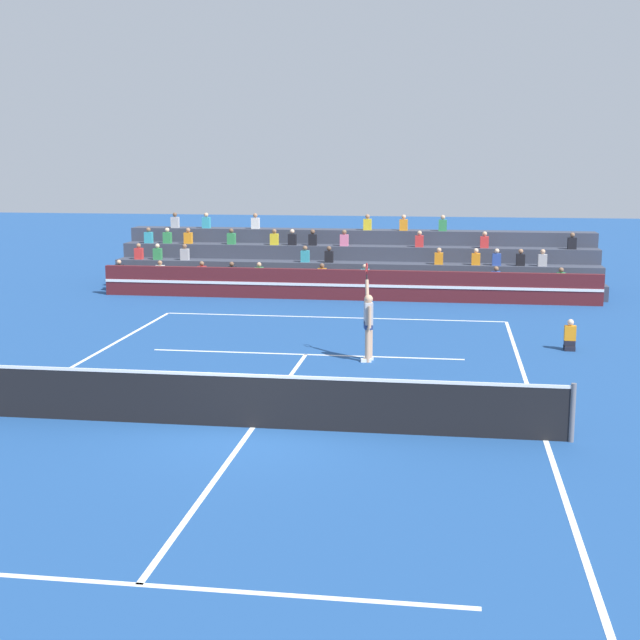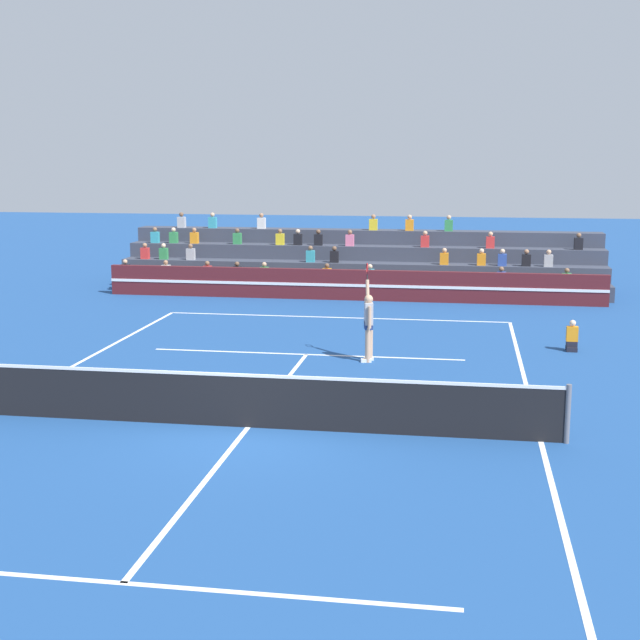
# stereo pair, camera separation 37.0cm
# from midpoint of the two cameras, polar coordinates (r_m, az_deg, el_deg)

# --- Properties ---
(ground_plane) EXTENTS (120.00, 120.00, 0.00)m
(ground_plane) POSITION_cam_midpoint_polar(r_m,az_deg,el_deg) (17.30, -4.94, -6.88)
(ground_plane) COLOR navy
(court_lines) EXTENTS (11.10, 23.90, 0.01)m
(court_lines) POSITION_cam_midpoint_polar(r_m,az_deg,el_deg) (17.30, -4.94, -6.87)
(court_lines) COLOR white
(court_lines) RESTS_ON ground
(tennis_net) EXTENTS (12.00, 0.10, 1.10)m
(tennis_net) POSITION_cam_midpoint_polar(r_m,az_deg,el_deg) (17.15, -4.97, -5.15)
(tennis_net) COLOR slate
(tennis_net) RESTS_ON ground
(sponsor_banner_wall) EXTENTS (18.00, 0.26, 1.10)m
(sponsor_banner_wall) POSITION_cam_midpoint_polar(r_m,az_deg,el_deg) (32.10, 1.31, 2.27)
(sponsor_banner_wall) COLOR #51191E
(sponsor_banner_wall) RESTS_ON ground
(bleacher_stand) EXTENTS (18.65, 3.80, 2.83)m
(bleacher_stand) POSITION_cam_midpoint_polar(r_m,az_deg,el_deg) (35.18, 1.91, 3.46)
(bleacher_stand) COLOR #383D4C
(bleacher_stand) RESTS_ON ground
(ball_kid_courtside) EXTENTS (0.30, 0.36, 0.84)m
(ball_kid_courtside) POSITION_cam_midpoint_polar(r_m,az_deg,el_deg) (24.73, 15.28, -1.12)
(ball_kid_courtside) COLOR black
(ball_kid_courtside) RESTS_ON ground
(tennis_player) EXTENTS (0.31, 0.93, 2.50)m
(tennis_player) POSITION_cam_midpoint_polar(r_m,az_deg,el_deg) (22.49, 2.65, -0.18)
(tennis_player) COLOR tan
(tennis_player) RESTS_ON ground
(tennis_ball) EXTENTS (0.07, 0.07, 0.07)m
(tennis_ball) POSITION_cam_midpoint_polar(r_m,az_deg,el_deg) (19.86, 5.55, -4.49)
(tennis_ball) COLOR #C6DB33
(tennis_ball) RESTS_ON ground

